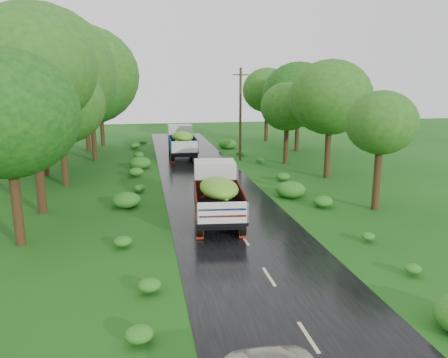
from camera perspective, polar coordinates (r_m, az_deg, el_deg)
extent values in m
plane|color=#11490F|center=(16.88, 5.89, -12.63)|extent=(120.00, 120.00, 0.00)
cube|color=black|center=(21.34, 2.08, -6.95)|extent=(6.50, 80.00, 0.02)
cube|color=#BFB78C|center=(13.56, 10.95, -19.59)|extent=(0.12, 1.60, 0.00)
cube|color=#BFB78C|center=(16.87, 5.90, -12.56)|extent=(0.12, 1.60, 0.00)
cube|color=#BFB78C|center=(20.42, 2.70, -7.85)|extent=(0.12, 1.60, 0.00)
cube|color=#BFB78C|center=(24.12, 0.52, -4.55)|extent=(0.12, 1.60, 0.00)
cube|color=#BFB78C|center=(27.90, -1.06, -2.12)|extent=(0.12, 1.60, 0.00)
cube|color=#BFB78C|center=(31.73, -2.27, -0.28)|extent=(0.12, 1.60, 0.00)
cube|color=#BFB78C|center=(35.60, -3.21, 1.16)|extent=(0.12, 1.60, 0.00)
cube|color=#BFB78C|center=(39.50, -3.96, 2.32)|extent=(0.12, 1.60, 0.00)
cube|color=#BFB78C|center=(43.41, -4.58, 3.27)|extent=(0.12, 1.60, 0.00)
cube|color=#BFB78C|center=(47.34, -5.10, 4.07)|extent=(0.12, 1.60, 0.00)
cube|color=#BFB78C|center=(51.28, -5.54, 4.74)|extent=(0.12, 1.60, 0.00)
cube|color=#BFB78C|center=(55.23, -5.92, 5.31)|extent=(0.12, 1.60, 0.00)
cube|color=black|center=(22.75, -0.86, -3.93)|extent=(2.35, 5.94, 0.29)
cylinder|color=black|center=(24.77, -3.50, -2.91)|extent=(0.39, 1.05, 1.03)
cylinder|color=black|center=(24.89, 1.10, -2.81)|extent=(0.39, 1.05, 1.03)
cylinder|color=black|center=(21.50, -3.28, -5.39)|extent=(0.39, 1.05, 1.03)
cylinder|color=black|center=(21.64, 2.02, -5.26)|extent=(0.39, 1.05, 1.03)
cylinder|color=black|center=(20.51, -3.20, -6.31)|extent=(0.39, 1.05, 1.03)
cylinder|color=black|center=(20.65, 2.37, -6.16)|extent=(0.39, 1.05, 1.03)
cube|color=maroon|center=(20.25, -3.17, -7.24)|extent=(0.35, 0.08, 0.46)
cube|color=maroon|center=(20.40, 2.48, -7.08)|extent=(0.35, 0.08, 0.46)
cube|color=silver|center=(24.70, -1.24, 0.11)|extent=(2.46, 2.17, 1.95)
cube|color=black|center=(21.66, -0.67, -4.18)|extent=(2.80, 4.64, 0.16)
cube|color=#44110C|center=(21.45, -3.72, -2.79)|extent=(0.53, 4.41, 0.98)
cube|color=#44110C|center=(21.60, 2.35, -2.65)|extent=(0.53, 4.41, 0.98)
cube|color=#44110C|center=(23.59, -1.05, -1.31)|extent=(2.36, 0.32, 0.98)
cube|color=silver|center=(19.42, -0.22, -4.44)|extent=(2.36, 0.32, 0.98)
ellipsoid|color=#368A19|center=(21.34, -0.68, -1.13)|extent=(2.35, 3.90, 1.03)
cube|color=black|center=(41.56, -5.50, 3.75)|extent=(1.94, 5.99, 0.30)
cylinder|color=black|center=(43.67, -7.05, 3.95)|extent=(0.32, 1.06, 1.06)
cylinder|color=black|center=(43.80, -4.36, 4.03)|extent=(0.32, 1.06, 1.06)
cylinder|color=black|center=(40.19, -6.81, 3.18)|extent=(0.32, 1.06, 1.06)
cylinder|color=black|center=(40.34, -3.89, 3.28)|extent=(0.32, 1.06, 1.06)
cylinder|color=black|center=(39.13, -6.73, 2.92)|extent=(0.32, 1.06, 1.06)
cylinder|color=black|center=(39.28, -3.74, 3.02)|extent=(0.32, 1.06, 1.06)
cube|color=maroon|center=(38.81, -6.69, 2.49)|extent=(0.36, 0.05, 0.48)
cube|color=maroon|center=(38.96, -3.68, 2.59)|extent=(0.36, 0.05, 0.48)
cube|color=silver|center=(43.75, -5.76, 5.73)|extent=(2.37, 2.05, 2.01)
cube|color=black|center=(40.43, -5.39, 3.83)|extent=(2.52, 4.59, 0.17)
cube|color=navy|center=(40.28, -7.08, 4.60)|extent=(0.17, 4.55, 1.01)
cube|color=navy|center=(40.44, -3.74, 4.71)|extent=(0.17, 4.55, 1.01)
cube|color=navy|center=(42.55, -5.63, 5.08)|extent=(2.43, 0.13, 1.01)
cube|color=silver|center=(38.14, -5.15, 4.19)|extent=(2.43, 0.13, 1.01)
ellipsoid|color=#368A19|center=(40.26, -5.42, 5.55)|extent=(2.12, 3.86, 1.06)
cylinder|color=#382616|center=(39.57, 2.15, 8.36)|extent=(0.24, 0.24, 8.25)
cube|color=#382616|center=(39.45, 2.19, 13.45)|extent=(1.45, 0.19, 0.10)
cylinder|color=black|center=(20.99, -25.83, 0.80)|extent=(0.44, 0.44, 6.64)
ellipsoid|color=#0B3C0F|center=(20.67, -26.51, 7.65)|extent=(3.49, 3.49, 3.14)
cylinder|color=black|center=(25.51, -23.41, 5.51)|extent=(0.49, 0.49, 8.88)
ellipsoid|color=#0B3C0F|center=(25.36, -24.11, 13.07)|extent=(3.72, 3.72, 3.35)
cylinder|color=black|center=(31.93, -20.36, 4.81)|extent=(0.43, 0.43, 6.40)
ellipsoid|color=#0B3C0F|center=(31.71, -20.70, 9.16)|extent=(3.49, 3.49, 3.14)
cylinder|color=black|center=(35.72, -22.73, 7.18)|extent=(0.49, 0.49, 8.61)
ellipsoid|color=#0B3C0F|center=(35.60, -23.19, 12.41)|extent=(4.78, 4.78, 4.30)
cylinder|color=black|center=(41.07, -16.76, 6.88)|extent=(0.44, 0.44, 6.66)
ellipsoid|color=#0B3C0F|center=(40.91, -17.00, 10.41)|extent=(3.38, 3.38, 3.04)
cylinder|color=black|center=(46.77, -17.58, 8.72)|extent=(0.49, 0.49, 8.64)
ellipsoid|color=#0B3C0F|center=(46.68, -17.86, 12.73)|extent=(4.68, 4.68, 4.21)
cylinder|color=black|center=(50.33, -15.74, 8.28)|extent=(0.45, 0.45, 7.22)
ellipsoid|color=#0B3C0F|center=(50.21, -15.94, 11.39)|extent=(3.49, 3.49, 3.14)
cylinder|color=black|center=(25.80, 19.51, 2.24)|extent=(0.41, 0.41, 5.62)
ellipsoid|color=#1F5114|center=(25.52, 19.87, 6.95)|extent=(2.79, 2.79, 2.51)
cylinder|color=black|center=(33.29, 13.50, 5.89)|extent=(0.44, 0.44, 6.79)
ellipsoid|color=#1F5114|center=(33.09, 13.74, 10.33)|extent=(3.47, 3.47, 3.13)
cylinder|color=black|center=(38.39, 8.15, 6.15)|extent=(0.42, 0.42, 5.65)
ellipsoid|color=#1F5114|center=(38.20, 8.26, 9.35)|extent=(3.03, 3.03, 2.72)
cylinder|color=black|center=(45.49, 9.59, 7.68)|extent=(0.44, 0.44, 6.51)
ellipsoid|color=#1F5114|center=(45.34, 9.70, 10.79)|extent=(3.81, 3.81, 3.43)
cylinder|color=black|center=(52.92, 5.58, 8.67)|extent=(0.44, 0.44, 6.81)
ellipsoid|color=#1F5114|center=(52.79, 5.64, 11.47)|extent=(3.41, 3.41, 3.07)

